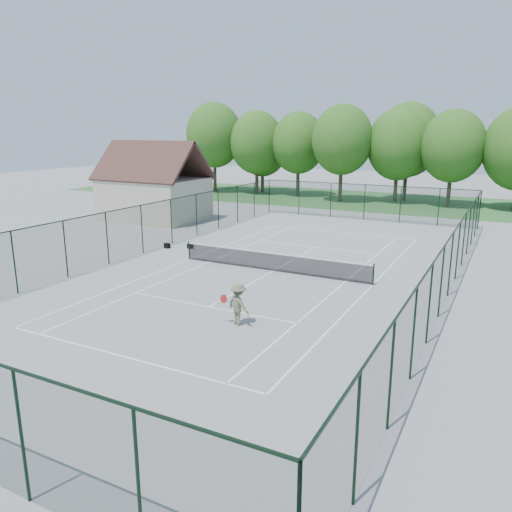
{
  "coord_description": "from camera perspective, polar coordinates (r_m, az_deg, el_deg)",
  "views": [
    {
      "loc": [
        11.23,
        -23.64,
        7.49
      ],
      "look_at": [
        0.0,
        -2.0,
        1.3
      ],
      "focal_mm": 35.0,
      "sensor_mm": 36.0,
      "label": 1
    }
  ],
  "objects": [
    {
      "name": "tennis_player",
      "position": [
        19.63,
        -2.02,
        -5.54
      ],
      "size": [
        2.02,
        0.97,
        1.69
      ],
      "color": "#656A4A",
      "rests_on": "ground"
    },
    {
      "name": "sports_bag_a",
      "position": [
        32.95,
        -10.12,
        1.17
      ],
      "size": [
        0.46,
        0.34,
        0.33
      ],
      "primitive_type": "cube",
      "rotation": [
        0.0,
        0.0,
        -0.24
      ],
      "color": "black",
      "rests_on": "ground"
    },
    {
      "name": "tree_line_far",
      "position": [
        54.82,
        15.97,
        12.15
      ],
      "size": [
        39.4,
        6.4,
        9.7
      ],
      "color": "#443125",
      "rests_on": "ground"
    },
    {
      "name": "utility_building",
      "position": [
        43.5,
        -11.62,
        8.19
      ],
      "size": [
        8.6,
        6.27,
        6.63
      ],
      "color": "beige",
      "rests_on": "ground"
    },
    {
      "name": "sports_bag_b",
      "position": [
        32.66,
        -7.52,
        1.15
      ],
      "size": [
        0.47,
        0.39,
        0.32
      ],
      "primitive_type": "cube",
      "rotation": [
        0.0,
        0.0,
        0.4
      ],
      "color": "black",
      "rests_on": "ground"
    },
    {
      "name": "ground",
      "position": [
        27.22,
        1.94,
        -1.73
      ],
      "size": [
        140.0,
        140.0,
        0.0
      ],
      "primitive_type": "plane",
      "color": "gray",
      "rests_on": "ground"
    },
    {
      "name": "court_lines",
      "position": [
        27.22,
        1.94,
        -1.73
      ],
      "size": [
        11.05,
        23.85,
        0.01
      ],
      "color": "white",
      "rests_on": "ground"
    },
    {
      "name": "grass_far",
      "position": [
        55.31,
        15.55,
        5.95
      ],
      "size": [
        80.0,
        16.0,
        0.01
      ],
      "primitive_type": "cube",
      "color": "#366D31",
      "rests_on": "ground"
    },
    {
      "name": "fence_enclosure",
      "position": [
        26.83,
        1.97,
        1.47
      ],
      "size": [
        18.05,
        36.05,
        3.02
      ],
      "color": "#19311F",
      "rests_on": "ground"
    },
    {
      "name": "tennis_net",
      "position": [
        27.07,
        1.95,
        -0.56
      ],
      "size": [
        11.08,
        0.08,
        1.1
      ],
      "color": "black",
      "rests_on": "ground"
    }
  ]
}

